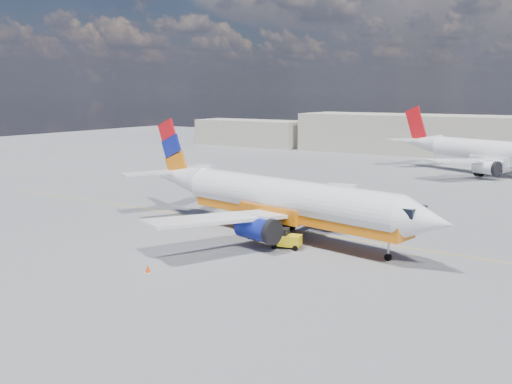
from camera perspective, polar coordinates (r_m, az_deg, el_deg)
The scene contains 8 objects.
ground at distance 52.93m, azimuth -2.81°, elevation -3.81°, with size 240.00×240.00×0.00m, color slate.
taxi_line at distance 55.32m, azimuth -0.99°, elevation -3.19°, with size 70.00×0.15×0.01m, color gold.
terminal_main at distance 119.67m, azimuth 20.81°, elevation 5.21°, with size 70.00×14.00×8.00m, color #ADA795.
terminal_annex at distance 136.58m, azimuth -0.54°, elevation 5.94°, with size 26.00×10.00×6.00m, color #ADA795.
main_jet at distance 49.92m, azimuth 2.34°, elevation -0.74°, with size 33.07×25.64×9.98m.
second_jet at distance 93.82m, azimuth 22.81°, elevation 3.58°, with size 33.56×25.35×10.27m.
gse_tug at distance 46.77m, azimuth 3.00°, elevation -4.69°, with size 2.53×1.89×1.64m.
traffic_cone at distance 41.26m, azimuth -10.76°, elevation -7.55°, with size 0.44×0.44×0.62m.
Camera 1 is at (30.05, -41.71, 12.60)m, focal length 40.00 mm.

